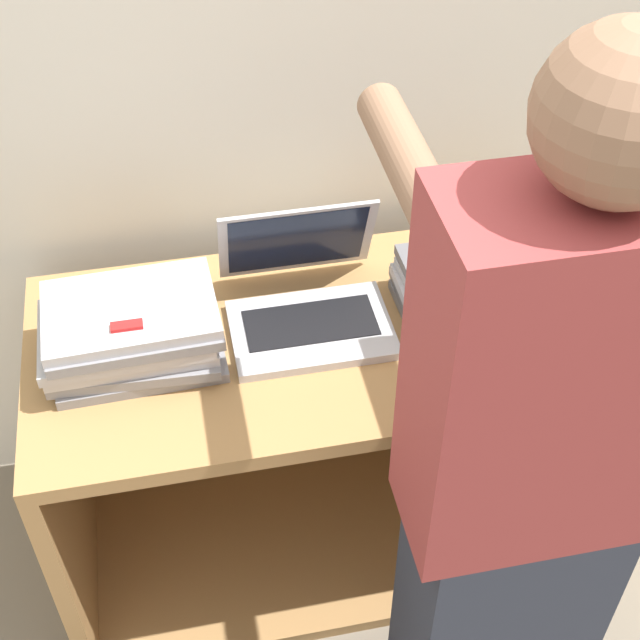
# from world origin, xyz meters

# --- Properties ---
(ground_plane) EXTENTS (12.00, 12.00, 0.00)m
(ground_plane) POSITION_xyz_m (0.00, 0.00, 0.00)
(ground_plane) COLOR #756B5B
(wall_back) EXTENTS (8.00, 0.05, 2.40)m
(wall_back) POSITION_xyz_m (0.00, 0.71, 1.20)
(wall_back) COLOR beige
(wall_back) RESTS_ON ground_plane
(cart) EXTENTS (1.18, 0.60, 0.72)m
(cart) POSITION_xyz_m (0.00, 0.37, 0.36)
(cart) COLOR #A87A47
(cart) RESTS_ON ground_plane
(laptop_open) EXTENTS (0.33, 0.32, 0.23)m
(laptop_open) POSITION_xyz_m (0.00, 0.35, 0.77)
(laptop_open) COLOR #B7B7BC
(laptop_open) RESTS_ON cart
(laptop_stack_left) EXTENTS (0.36, 0.25, 0.14)m
(laptop_stack_left) POSITION_xyz_m (-0.36, 0.30, 0.79)
(laptop_stack_left) COLOR gray
(laptop_stack_left) RESTS_ON cart
(laptop_stack_right) EXTENTS (0.35, 0.25, 0.11)m
(laptop_stack_right) POSITION_xyz_m (0.37, 0.30, 0.77)
(laptop_stack_right) COLOR gray
(laptop_stack_right) RESTS_ON cart
(person) EXTENTS (0.40, 0.53, 1.61)m
(person) POSITION_xyz_m (0.25, -0.23, 0.81)
(person) COLOR #2D3342
(person) RESTS_ON ground_plane
(inventory_tag) EXTENTS (0.06, 0.02, 0.01)m
(inventory_tag) POSITION_xyz_m (-0.36, 0.25, 0.86)
(inventory_tag) COLOR red
(inventory_tag) RESTS_ON laptop_stack_left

